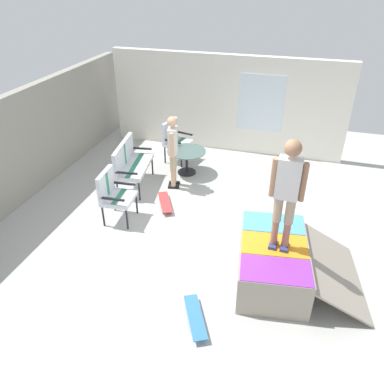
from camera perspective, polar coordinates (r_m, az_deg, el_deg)
ground_plane at (r=7.11m, az=2.11°, el=-6.37°), size 12.00×12.00×0.10m
back_wall_cinderblock at (r=8.30m, az=-25.63°, el=5.31°), size 9.00×0.20×2.17m
house_facade at (r=9.94m, az=5.17°, el=13.07°), size 0.23×6.00×2.44m
skate_ramp at (r=6.11m, az=12.33°, el=-10.08°), size 1.93×2.09×0.65m
patio_bench at (r=8.36m, az=-9.38°, el=4.67°), size 1.32×0.72×1.02m
patio_chair_near_house at (r=9.44m, az=-2.65°, el=8.22°), size 0.72×0.67×1.02m
patio_chair_by_wall at (r=7.26m, az=-11.84°, el=0.06°), size 0.66×0.60×1.02m
patio_table at (r=8.88m, az=-0.82°, el=5.24°), size 0.90×0.90×0.57m
person_watching at (r=8.09m, az=-2.89°, el=6.70°), size 0.47×0.29×1.62m
person_skater at (r=5.30m, az=14.11°, el=0.51°), size 0.25×0.48×1.72m
skateboard_by_bench at (r=7.79m, az=-4.08°, el=-1.55°), size 0.80×0.55×0.10m
skateboard_spare at (r=5.52m, az=0.49°, el=-18.27°), size 0.80×0.54×0.10m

